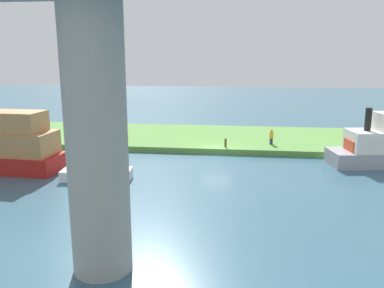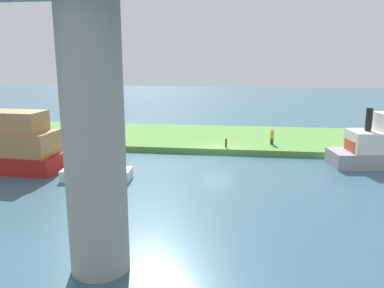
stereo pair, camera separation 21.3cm
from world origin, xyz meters
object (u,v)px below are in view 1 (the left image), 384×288
Objects in this scene: person_on_bank at (271,137)px; pontoon_yellow at (95,172)px; mooring_post at (226,143)px; houseboat_blue at (2,146)px; bridge_pylon at (97,141)px.

person_on_bank reaches higher than pontoon_yellow.
mooring_post is (4.07, 1.65, -0.33)m from person_on_bank.
bridge_pylon is at bearing 134.04° from houseboat_blue.
person_on_bank is (-8.05, -21.85, -4.01)m from bridge_pylon.
mooring_post is 0.15× the size of pontoon_yellow.
houseboat_blue is at bearing 24.43° from person_on_bank.
mooring_post is 0.08× the size of houseboat_blue.
pontoon_yellow is at bearing 40.12° from person_on_bank.
mooring_post is (-3.98, -20.20, -4.34)m from bridge_pylon.
bridge_pylon is 13.92× the size of mooring_post.
pontoon_yellow is at bearing -67.62° from bridge_pylon.
pontoon_yellow is 0.50× the size of houseboat_blue.
pontoon_yellow is (4.60, -11.18, -4.66)m from bridge_pylon.
pontoon_yellow is at bearing 169.16° from houseboat_blue.
houseboat_blue reaches higher than person_on_bank.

